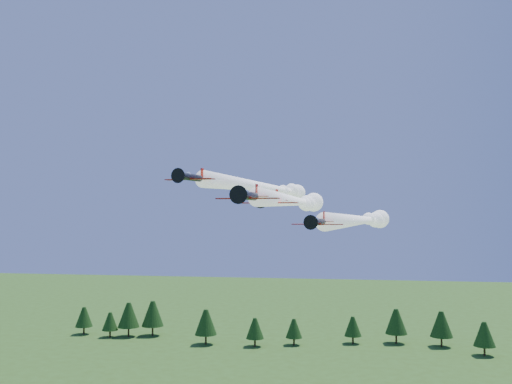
% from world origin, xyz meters
% --- Properties ---
extents(plane_lead, '(10.64, 50.94, 3.70)m').
position_xyz_m(plane_lead, '(2.36, 21.01, 43.88)').
color(plane_lead, black).
rests_on(plane_lead, ground).
extents(plane_left, '(15.70, 57.47, 3.70)m').
position_xyz_m(plane_left, '(-3.93, 32.47, 46.75)').
color(plane_left, black).
rests_on(plane_left, ground).
extents(plane_right, '(14.82, 52.04, 3.70)m').
position_xyz_m(plane_right, '(13.42, 26.55, 40.66)').
color(plane_right, black).
rests_on(plane_right, ground).
extents(plane_slot, '(8.50, 9.25, 2.97)m').
position_xyz_m(plane_slot, '(0.10, 5.61, 43.63)').
color(plane_slot, black).
rests_on(plane_slot, ground).
extents(treeline, '(171.49, 19.01, 11.83)m').
position_xyz_m(treeline, '(-7.02, 111.06, 6.59)').
color(treeline, '#382314').
rests_on(treeline, ground).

